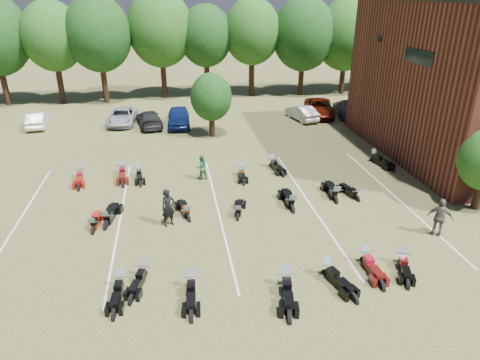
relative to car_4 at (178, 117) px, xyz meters
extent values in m
plane|color=brown|center=(4.51, -18.61, -0.78)|extent=(160.00, 160.00, 0.00)
imported|color=silver|center=(-11.70, 1.63, -0.14)|extent=(1.79, 4.02, 1.28)
imported|color=#9799A0|center=(-4.74, 1.40, -0.13)|extent=(2.48, 4.82, 1.30)
imported|color=black|center=(-2.46, 0.32, -0.13)|extent=(2.56, 4.77, 1.31)
imported|color=#0C1B55|center=(0.00, 0.00, 0.00)|extent=(2.00, 4.65, 1.57)
imported|color=#B5B5B0|center=(10.83, 0.14, -0.14)|extent=(2.21, 4.09, 1.28)
imported|color=#550E04|center=(12.78, 1.18, -0.04)|extent=(3.64, 5.77, 1.48)
imported|color=#3E3D42|center=(15.38, 0.78, -0.05)|extent=(2.88, 5.31, 1.46)
imported|color=black|center=(-1.03, -16.77, 0.17)|extent=(0.83, 0.72, 1.91)
imported|color=#26653B|center=(1.00, -11.45, -0.01)|extent=(0.88, 0.77, 1.56)
imported|color=#555049|center=(11.41, -19.79, 0.17)|extent=(1.18, 1.03, 1.91)
cube|color=black|center=(13.86, -6.61, 6.72)|extent=(0.30, 0.40, 0.30)
cube|color=black|center=(13.98, -11.61, 6.22)|extent=(0.06, 3.00, 0.80)
cylinder|color=black|center=(-16.49, 10.39, 1.26)|extent=(0.58, 0.58, 4.08)
cylinder|color=black|center=(-11.49, 10.39, 1.26)|extent=(0.58, 0.58, 4.08)
ellipsoid|color=#1E4C19|center=(-11.49, 10.39, 5.55)|extent=(6.00, 6.00, 6.90)
cylinder|color=black|center=(-6.49, 10.39, 1.26)|extent=(0.57, 0.58, 4.08)
ellipsoid|color=#1E4C19|center=(-6.49, 10.39, 5.55)|extent=(6.00, 6.00, 6.90)
cylinder|color=black|center=(-1.49, 10.39, 1.26)|extent=(0.57, 0.58, 4.08)
ellipsoid|color=#1E4C19|center=(-1.49, 10.39, 5.55)|extent=(6.00, 6.00, 6.90)
cylinder|color=black|center=(3.51, 10.39, 1.26)|extent=(0.58, 0.58, 4.08)
ellipsoid|color=#1E4C19|center=(3.51, 10.39, 5.55)|extent=(6.00, 6.00, 6.90)
cylinder|color=black|center=(8.51, 10.39, 1.26)|extent=(0.57, 0.58, 4.08)
ellipsoid|color=#1E4C19|center=(8.51, 10.39, 5.55)|extent=(6.00, 6.00, 6.90)
cylinder|color=black|center=(13.51, 10.39, 1.26)|extent=(0.57, 0.58, 4.08)
ellipsoid|color=#1E4C19|center=(13.51, 10.39, 5.55)|extent=(6.00, 6.00, 6.90)
cylinder|color=black|center=(18.51, 10.39, 1.26)|extent=(0.57, 0.58, 4.08)
ellipsoid|color=#1E4C19|center=(18.51, 10.39, 5.55)|extent=(6.00, 6.00, 6.90)
cylinder|color=black|center=(23.51, 10.39, 1.26)|extent=(0.58, 0.58, 4.08)
ellipsoid|color=#1E4C19|center=(23.51, 10.39, 5.55)|extent=(6.00, 6.00, 6.90)
cylinder|color=black|center=(28.51, 10.39, 1.26)|extent=(0.58, 0.58, 4.08)
ellipsoid|color=#1E4C19|center=(28.51, 10.39, 5.55)|extent=(6.00, 6.00, 6.90)
cylinder|color=black|center=(15.01, -17.61, 0.07)|extent=(0.24, 0.24, 1.71)
cylinder|color=black|center=(2.51, -3.11, 0.17)|extent=(0.24, 0.24, 1.90)
sphere|color=#1E4C19|center=(2.51, -3.11, 2.32)|extent=(3.20, 3.20, 3.20)
cube|color=silver|center=(-8.49, -15.61, -0.78)|extent=(0.10, 14.00, 0.01)
cube|color=silver|center=(-3.49, -15.61, -0.78)|extent=(0.10, 14.00, 0.01)
cube|color=silver|center=(1.51, -15.61, -0.78)|extent=(0.10, 14.00, 0.01)
cube|color=silver|center=(6.51, -15.61, -0.78)|extent=(0.10, 14.00, 0.01)
cube|color=silver|center=(11.51, -15.61, -0.78)|extent=(0.10, 14.00, 0.01)
camera|label=1|loc=(-0.57, -35.42, 9.85)|focal=32.00mm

